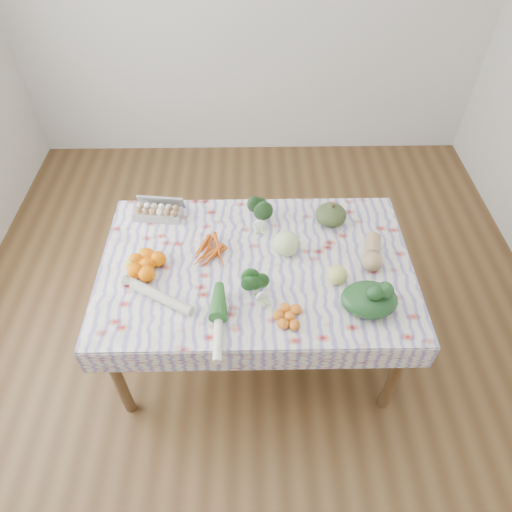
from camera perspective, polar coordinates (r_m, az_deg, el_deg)
The scene contains 16 objects.
ground at distance 3.03m, azimuth 0.00°, elevation -10.65°, with size 4.50×4.50×0.00m, color #52361C.
dining_table at distance 2.49m, azimuth 0.00°, elevation -2.23°, with size 1.60×1.00×0.75m.
tablecloth at distance 2.43m, azimuth 0.00°, elevation -1.03°, with size 1.66×1.06×0.01m, color white.
egg_carton at distance 2.72m, azimuth -12.19°, elevation 5.28°, with size 0.28×0.11×0.07m, color gray.
carrot_bunch at distance 2.49m, azimuth -5.71°, elevation 0.92°, with size 0.21×0.19×0.04m, color #C8500F.
kale_bunch at distance 2.60m, azimuth 0.43°, elevation 5.19°, with size 0.16×0.14×0.14m, color #193516.
kabocha_squash at distance 2.65m, azimuth 9.35°, elevation 5.12°, with size 0.18×0.18×0.12m, color #3B4C24.
cabbage at distance 2.44m, azimuth 3.82°, elevation 1.57°, with size 0.14×0.14×0.14m, color #C7DC93.
butternut_squash at distance 2.49m, azimuth 14.39°, elevation 0.56°, with size 0.11×0.24×0.11m, color tan.
orange_cluster at distance 2.43m, azimuth -13.49°, elevation -1.03°, with size 0.26×0.26×0.09m, color #FF7000.
broccoli at distance 2.25m, azimuth 0.21°, elevation -4.00°, with size 0.13×0.13×0.10m, color #1B4B1B.
mandarin_cluster at distance 2.18m, azimuth 4.23°, elevation -7.46°, with size 0.18×0.18×0.06m, color orange.
grapefruit at distance 2.34m, azimuth 10.12°, elevation -2.35°, with size 0.10×0.10×0.10m, color #D7DB6A.
spinach_bag at distance 2.26m, azimuth 13.96°, elevation -5.30°, with size 0.27×0.22×0.12m, color #163818.
daikon at distance 2.29m, azimuth -11.74°, elevation -5.09°, with size 0.05×0.05×0.37m, color beige.
leek at distance 2.17m, azimuth -4.73°, elevation -8.34°, with size 0.04×0.04×0.41m, color white.
Camera 1 is at (-0.03, -1.63, 2.56)m, focal length 32.00 mm.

